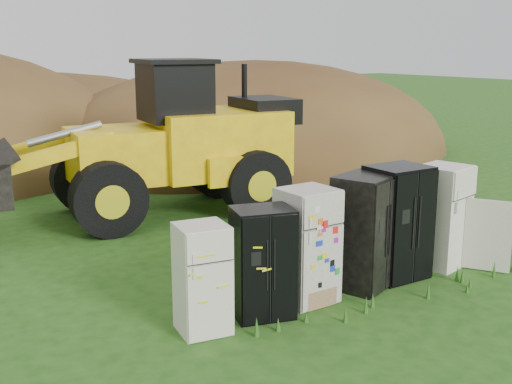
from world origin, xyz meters
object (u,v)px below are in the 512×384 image
(fridge_black_side, at_px, (263,263))
(fridge_black_right, at_px, (397,222))
(wheel_loader, at_px, (138,140))
(fridge_sticker, at_px, (307,246))
(fridge_open_door, at_px, (442,216))
(fridge_leftmost, at_px, (202,279))
(fridge_dark_mid, at_px, (364,232))

(fridge_black_side, relative_size, fridge_black_right, 0.84)
(fridge_black_side, distance_m, fridge_black_right, 2.83)
(wheel_loader, bearing_deg, fridge_black_right, -64.25)
(fridge_sticker, bearing_deg, fridge_black_right, -1.14)
(fridge_open_door, relative_size, wheel_loader, 0.25)
(fridge_black_side, bearing_deg, fridge_black_right, 17.76)
(fridge_black_side, distance_m, fridge_sticker, 0.90)
(fridge_leftmost, bearing_deg, wheel_loader, 83.32)
(fridge_sticker, xyz_separation_m, fridge_black_right, (1.93, -0.02, 0.07))
(fridge_dark_mid, bearing_deg, fridge_black_side, 161.88)
(fridge_black_side, bearing_deg, fridge_dark_mid, 17.49)
(fridge_leftmost, height_order, wheel_loader, wheel_loader)
(fridge_leftmost, xyz_separation_m, fridge_dark_mid, (3.03, 0.02, 0.17))
(fridge_black_right, relative_size, wheel_loader, 0.26)
(fridge_open_door, distance_m, wheel_loader, 6.96)
(fridge_dark_mid, relative_size, fridge_open_door, 1.02)
(fridge_dark_mid, xyz_separation_m, wheel_loader, (-1.24, 6.15, 0.86))
(fridge_dark_mid, distance_m, fridge_open_door, 1.89)
(fridge_leftmost, xyz_separation_m, fridge_sticker, (1.88, 0.06, 0.13))
(fridge_leftmost, height_order, fridge_open_door, fridge_open_door)
(fridge_black_right, bearing_deg, fridge_dark_mid, -176.28)
(fridge_leftmost, height_order, fridge_dark_mid, fridge_dark_mid)
(fridge_sticker, height_order, fridge_dark_mid, fridge_dark_mid)
(wheel_loader, bearing_deg, fridge_open_door, -55.56)
(fridge_leftmost, relative_size, wheel_loader, 0.21)
(fridge_black_right, bearing_deg, fridge_open_door, 0.08)
(fridge_black_right, bearing_deg, wheel_loader, 109.86)
(fridge_dark_mid, xyz_separation_m, fridge_black_right, (0.78, 0.03, 0.03))
(fridge_dark_mid, distance_m, wheel_loader, 6.33)
(fridge_black_side, height_order, wheel_loader, wheel_loader)
(fridge_leftmost, xyz_separation_m, fridge_black_side, (0.99, -0.03, 0.05))
(fridge_black_right, height_order, fridge_open_door, fridge_black_right)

